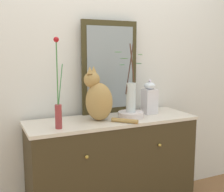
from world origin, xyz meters
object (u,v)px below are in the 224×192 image
at_px(bowl_porcelain, 131,115).
at_px(jar_lidded_porcelain, 149,98).
at_px(mirror_leaning, 110,68).
at_px(vase_glass_clear, 131,94).
at_px(vase_slim_green, 58,106).
at_px(sideboard, 112,170).
at_px(cat_sitting, 98,98).

height_order(bowl_porcelain, jar_lidded_porcelain, jar_lidded_porcelain).
relative_size(mirror_leaning, vase_glass_clear, 1.45).
height_order(mirror_leaning, vase_slim_green, mirror_leaning).
bearing_deg(bowl_porcelain, sideboard, 165.63).
bearing_deg(vase_slim_green, mirror_leaning, 31.06).
relative_size(vase_slim_green, vase_glass_clear, 1.16).
bearing_deg(vase_slim_green, bowl_porcelain, 7.18).
xyz_separation_m(sideboard, jar_lidded_porcelain, (0.37, 0.04, 0.56)).
xyz_separation_m(sideboard, mirror_leaning, (0.07, 0.20, 0.81)).
height_order(cat_sitting, jar_lidded_porcelain, cat_sitting).
bearing_deg(jar_lidded_porcelain, sideboard, -173.53).
bearing_deg(vase_glass_clear, sideboard, 165.85).
relative_size(vase_slim_green, bowl_porcelain, 3.06).
bearing_deg(vase_glass_clear, bowl_porcelain, -46.04).
distance_m(vase_glass_clear, jar_lidded_porcelain, 0.24).
distance_m(sideboard, cat_sitting, 0.61).
distance_m(mirror_leaning, jar_lidded_porcelain, 0.42).
xyz_separation_m(cat_sitting, vase_slim_green, (-0.34, -0.11, -0.01)).
height_order(vase_slim_green, bowl_porcelain, vase_slim_green).
relative_size(cat_sitting, vase_glass_clear, 0.77).
xyz_separation_m(sideboard, cat_sitting, (-0.12, -0.01, 0.60)).
bearing_deg(cat_sitting, vase_slim_green, -162.34).
bearing_deg(cat_sitting, jar_lidded_porcelain, 5.66).
bearing_deg(jar_lidded_porcelain, vase_slim_green, -169.32).
bearing_deg(sideboard, mirror_leaning, 70.07).
height_order(mirror_leaning, bowl_porcelain, mirror_leaning).
xyz_separation_m(vase_glass_clear, jar_lidded_porcelain, (0.22, 0.08, -0.06)).
bearing_deg(cat_sitting, bowl_porcelain, -6.73).
xyz_separation_m(vase_slim_green, jar_lidded_porcelain, (0.82, 0.16, -0.03)).
xyz_separation_m(cat_sitting, jar_lidded_porcelain, (0.49, 0.05, -0.04)).
bearing_deg(cat_sitting, mirror_leaning, 47.69).
relative_size(mirror_leaning, jar_lidded_porcelain, 2.66).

